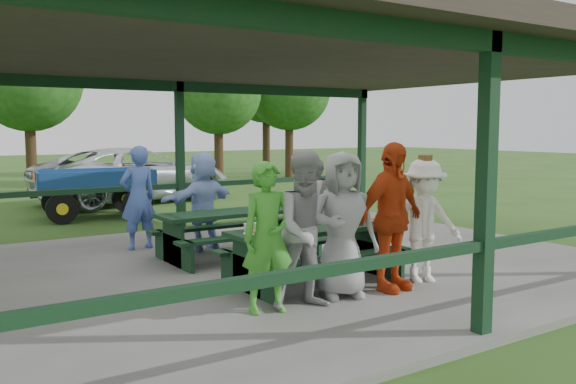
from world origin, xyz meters
TOP-DOWN VIEW (x-y plane):
  - ground at (0.00, 0.00)m, footprint 90.00×90.00m
  - concrete_slab at (0.00, 0.00)m, footprint 10.00×8.00m
  - pavilion_structure at (0.00, 0.00)m, footprint 10.60×8.60m
  - picnic_table_near at (-0.25, -1.20)m, footprint 2.36×1.39m
  - picnic_table_far at (-0.29, 0.80)m, footprint 2.61×1.39m
  - table_setting at (-0.26, -1.17)m, footprint 2.28×0.45m
  - contestant_green at (-1.45, -2.01)m, footprint 0.68×0.50m
  - contestant_grey_left at (-0.97, -2.13)m, footprint 1.01×0.86m
  - contestant_grey_mid at (-0.37, -1.98)m, footprint 1.00×0.79m
  - contestant_red at (0.34, -2.08)m, footprint 1.17×0.62m
  - contestant_white_fedora at (1.01, -2.00)m, footprint 1.22×0.94m
  - spectator_lblue at (-0.51, 1.66)m, footprint 1.63×0.99m
  - spectator_blue at (-1.43, 2.29)m, footprint 0.69×0.49m
  - spectator_grey at (1.72, 1.51)m, footprint 0.85×0.74m
  - pickup_truck at (1.09, 9.69)m, footprint 6.18×3.71m
  - farm_trailer at (-0.81, 7.04)m, footprint 3.65×1.89m
  - tree_left at (-0.86, 14.63)m, footprint 3.64×3.64m
  - tree_mid at (5.99, 13.94)m, footprint 3.40×3.40m
  - tree_right at (9.90, 14.79)m, footprint 3.67×3.67m
  - tree_far_right at (10.30, 17.42)m, footprint 4.29×4.29m

SIDE VIEW (x-z plane):
  - ground at x=0.00m, z-range 0.00..0.00m
  - concrete_slab at x=0.00m, z-range 0.00..0.10m
  - picnic_table_near at x=-0.25m, z-range 0.19..0.94m
  - picnic_table_far at x=-0.29m, z-range 0.20..0.95m
  - farm_trailer at x=-0.81m, z-range -0.01..1.26m
  - pickup_truck at x=1.09m, z-range 0.00..1.61m
  - spectator_grey at x=1.72m, z-range 0.10..1.60m
  - table_setting at x=-0.26m, z-range 0.83..0.93m
  - contestant_white_fedora at x=1.01m, z-range 0.08..1.79m
  - spectator_lblue at x=-0.51m, z-range 0.10..1.78m
  - contestant_green at x=-1.45m, z-range 0.10..1.80m
  - spectator_blue at x=-1.43m, z-range 0.10..1.87m
  - contestant_grey_mid at x=-0.37m, z-range 0.10..1.89m
  - contestant_grey_left at x=-0.97m, z-range 0.10..1.92m
  - contestant_red at x=0.34m, z-range 0.10..2.00m
  - pavilion_structure at x=0.00m, z-range 1.55..4.79m
  - tree_mid at x=5.99m, z-range 0.94..6.24m
  - tree_left at x=-0.86m, z-range 1.01..6.69m
  - tree_right at x=9.90m, z-range 1.01..6.75m
  - tree_far_right at x=10.30m, z-range 1.19..7.89m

